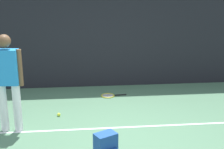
{
  "coord_description": "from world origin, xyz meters",
  "views": [
    {
      "loc": [
        -0.5,
        -4.41,
        2.31
      ],
      "look_at": [
        0.0,
        0.4,
        1.0
      ],
      "focal_mm": 46.98,
      "sensor_mm": 36.0,
      "label": 1
    }
  ],
  "objects_px": {
    "tennis_ball_near_player": "(59,115)",
    "backpack": "(106,149)",
    "tennis_racket": "(109,96)",
    "tennis_player": "(8,78)"
  },
  "relations": [
    {
      "from": "tennis_player",
      "to": "tennis_racket",
      "type": "relative_size",
      "value": 2.73
    },
    {
      "from": "tennis_player",
      "to": "backpack",
      "type": "distance_m",
      "value": 2.11
    },
    {
      "from": "tennis_ball_near_player",
      "to": "backpack",
      "type": "bearing_deg",
      "value": -65.49
    },
    {
      "from": "backpack",
      "to": "tennis_ball_near_player",
      "type": "bearing_deg",
      "value": 86.96
    },
    {
      "from": "tennis_racket",
      "to": "backpack",
      "type": "bearing_deg",
      "value": 79.68
    },
    {
      "from": "tennis_player",
      "to": "tennis_racket",
      "type": "distance_m",
      "value": 2.66
    },
    {
      "from": "backpack",
      "to": "tennis_ball_near_player",
      "type": "xyz_separation_m",
      "value": [
        -0.79,
        1.74,
        -0.18
      ]
    },
    {
      "from": "tennis_racket",
      "to": "tennis_ball_near_player",
      "type": "xyz_separation_m",
      "value": [
        -1.1,
        -1.09,
        0.02
      ]
    },
    {
      "from": "tennis_racket",
      "to": "backpack",
      "type": "height_order",
      "value": "backpack"
    },
    {
      "from": "backpack",
      "to": "tennis_racket",
      "type": "bearing_deg",
      "value": 56.28
    }
  ]
}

